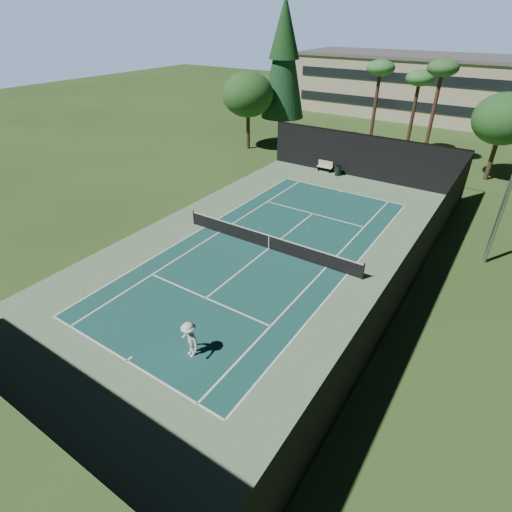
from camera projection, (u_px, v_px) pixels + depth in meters
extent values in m
plane|color=#2B4C1C|center=(269.00, 249.00, 26.16)|extent=(160.00, 160.00, 0.00)
cube|color=#64865D|center=(269.00, 249.00, 26.16)|extent=(18.00, 32.00, 0.01)
cube|color=#174B46|center=(269.00, 249.00, 26.15)|extent=(10.97, 23.77, 0.01)
cube|color=white|center=(127.00, 361.00, 17.70)|extent=(10.97, 0.10, 0.01)
cube|color=white|center=(341.00, 191.00, 34.60)|extent=(10.97, 0.10, 0.01)
cube|color=white|center=(206.00, 298.00, 21.60)|extent=(8.23, 0.10, 0.01)
cube|color=white|center=(313.00, 214.00, 30.70)|extent=(8.23, 0.10, 0.01)
cube|color=white|center=(204.00, 227.00, 28.74)|extent=(0.10, 23.77, 0.01)
cube|color=white|center=(347.00, 274.00, 23.56)|extent=(0.10, 23.77, 0.01)
cube|color=white|center=(219.00, 232.00, 28.09)|extent=(0.10, 23.77, 0.01)
cube|color=white|center=(326.00, 267.00, 24.21)|extent=(0.10, 23.77, 0.01)
cube|color=white|center=(269.00, 248.00, 26.15)|extent=(0.10, 12.80, 0.01)
cube|color=white|center=(129.00, 359.00, 17.81)|extent=(0.10, 0.30, 0.01)
cube|color=white|center=(340.00, 191.00, 34.49)|extent=(0.10, 0.30, 0.01)
cylinder|color=black|center=(194.00, 217.00, 28.90)|extent=(0.10, 0.10, 1.10)
cylinder|color=black|center=(363.00, 272.00, 22.85)|extent=(0.10, 0.10, 1.10)
cube|color=black|center=(269.00, 242.00, 25.90)|extent=(12.80, 0.02, 0.92)
cube|color=white|center=(269.00, 235.00, 25.65)|extent=(12.80, 0.04, 0.07)
cube|color=white|center=(269.00, 242.00, 25.90)|extent=(0.05, 0.03, 0.92)
cube|color=black|center=(362.00, 156.00, 36.50)|extent=(18.00, 0.04, 4.00)
cube|color=black|center=(23.00, 394.00, 13.74)|extent=(18.00, 0.04, 4.00)
cube|color=black|center=(415.00, 264.00, 20.87)|extent=(0.04, 32.00, 4.00)
cube|color=black|center=(166.00, 191.00, 29.37)|extent=(0.04, 32.00, 4.00)
cube|color=black|center=(365.00, 134.00, 35.45)|extent=(18.00, 0.06, 0.06)
imported|color=white|center=(189.00, 340.00, 17.56)|extent=(1.34, 1.01, 1.84)
sphere|color=#BDDE32|center=(83.00, 291.00, 22.15)|extent=(0.07, 0.07, 0.07)
sphere|color=#CCEC35|center=(261.00, 228.00, 28.61)|extent=(0.07, 0.07, 0.07)
sphere|color=#CEE634|center=(308.00, 226.00, 28.82)|extent=(0.08, 0.08, 0.08)
sphere|color=#C7EC35|center=(240.00, 203.00, 32.42)|extent=(0.08, 0.08, 0.08)
cube|color=beige|center=(324.00, 167.00, 38.67)|extent=(1.50, 0.45, 0.05)
cube|color=beige|center=(326.00, 163.00, 38.65)|extent=(1.50, 0.06, 0.55)
cube|color=black|center=(319.00, 168.00, 39.08)|extent=(0.06, 0.40, 0.42)
cube|color=black|center=(330.00, 171.00, 38.51)|extent=(0.06, 0.40, 0.42)
cylinder|color=black|center=(338.00, 171.00, 37.72)|extent=(0.52, 0.52, 0.90)
cylinder|color=black|center=(338.00, 166.00, 37.48)|extent=(0.56, 0.56, 0.05)
cylinder|color=#46321E|center=(282.00, 127.00, 46.53)|extent=(0.50, 0.50, 3.60)
cone|color=#153C1E|center=(284.00, 59.00, 42.78)|extent=(4.80, 4.80, 12.00)
cone|color=#153B19|center=(285.00, 27.00, 41.22)|extent=(3.30, 3.30, 6.00)
cylinder|color=#482E1F|center=(374.00, 112.00, 41.94)|extent=(0.36, 0.36, 8.55)
ellipsoid|color=#327033|center=(381.00, 68.00, 39.72)|extent=(2.80, 2.80, 1.54)
cylinder|color=#412B1C|center=(412.00, 117.00, 41.95)|extent=(0.36, 0.36, 7.65)
ellipsoid|color=#336F32|center=(420.00, 78.00, 39.96)|extent=(2.80, 2.80, 1.54)
cylinder|color=#4F3021|center=(432.00, 119.00, 38.28)|extent=(0.36, 0.36, 9.00)
ellipsoid|color=#2D5B29|center=(443.00, 68.00, 35.94)|extent=(2.80, 2.80, 1.54)
cylinder|color=#46331E|center=(491.00, 161.00, 36.16)|extent=(0.40, 0.40, 3.52)
ellipsoid|color=#20511F|center=(504.00, 119.00, 34.25)|extent=(5.12, 5.12, 4.35)
cylinder|color=#4F3221|center=(248.00, 132.00, 44.60)|extent=(0.40, 0.40, 3.74)
ellipsoid|color=#225220|center=(248.00, 95.00, 42.56)|extent=(5.44, 5.44, 4.62)
cube|color=#C0B295|center=(440.00, 89.00, 56.79)|extent=(40.00, 12.00, 8.00)
cube|color=#59595B|center=(447.00, 57.00, 54.65)|extent=(40.50, 12.50, 0.40)
cube|color=black|center=(427.00, 108.00, 53.32)|extent=(38.00, 0.15, 1.20)
cube|color=black|center=(433.00, 80.00, 51.55)|extent=(38.00, 0.15, 1.20)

